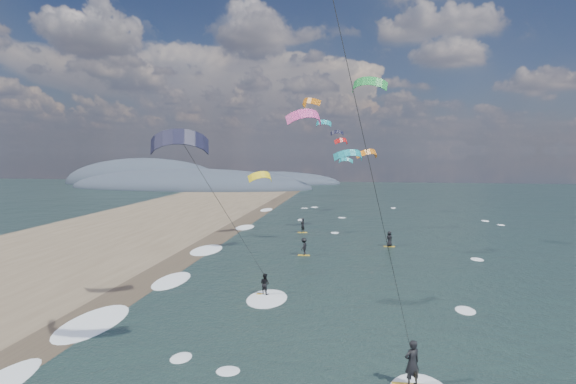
# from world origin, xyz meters

# --- Properties ---
(wet_sand_strip) EXTENTS (3.00, 240.00, 0.00)m
(wet_sand_strip) POSITION_xyz_m (-12.00, 10.00, 0.00)
(wet_sand_strip) COLOR #382D23
(wet_sand_strip) RESTS_ON ground
(coastal_hills) EXTENTS (80.00, 41.00, 15.00)m
(coastal_hills) POSITION_xyz_m (-44.84, 107.86, 0.00)
(coastal_hills) COLOR #3D4756
(coastal_hills) RESTS_ON ground
(kitesurfer_near_b) EXTENTS (6.79, 8.49, 11.64)m
(kitesurfer_near_b) POSITION_xyz_m (-4.87, 8.51, 6.85)
(kitesurfer_near_b) COLOR gold
(kitesurfer_near_b) RESTS_ON ground
(far_kitesurfers) EXTENTS (10.72, 13.22, 1.70)m
(far_kitesurfers) POSITION_xyz_m (0.49, 29.16, 0.82)
(far_kitesurfers) COLOR gold
(far_kitesurfers) RESTS_ON ground
(bg_kite_field) EXTENTS (15.63, 72.72, 11.01)m
(bg_kite_field) POSITION_xyz_m (0.12, 51.89, 11.95)
(bg_kite_field) COLOR teal
(bg_kite_field) RESTS_ON ground
(shoreline_surf) EXTENTS (2.40, 79.40, 0.11)m
(shoreline_surf) POSITION_xyz_m (-10.80, 14.75, 0.00)
(shoreline_surf) COLOR white
(shoreline_surf) RESTS_ON ground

